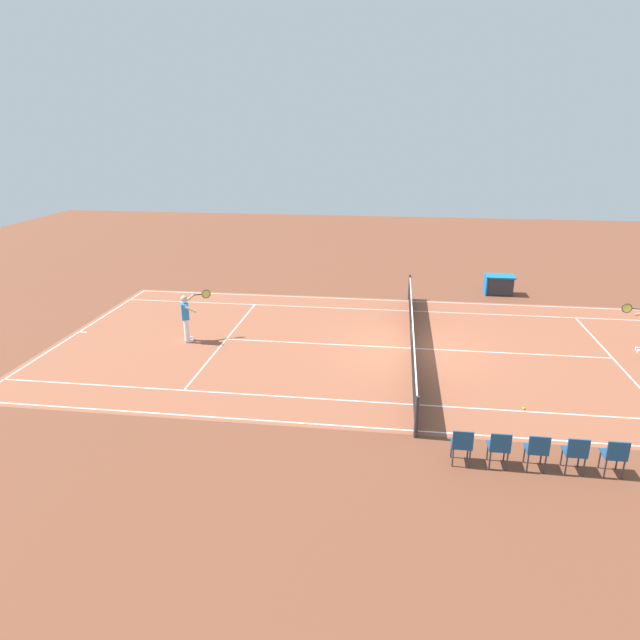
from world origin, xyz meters
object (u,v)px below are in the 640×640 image
(tennis_net, at_px, (412,335))
(spectator_chair_1, at_px, (576,452))
(tennis_player_near, at_px, (186,316))
(spectator_chair_2, at_px, (537,449))
(tennis_ball, at_px, (524,408))
(spectator_chair_3, at_px, (499,446))
(equipment_cart_tarped, at_px, (499,285))
(spectator_chair_4, at_px, (462,444))
(spectator_chair_0, at_px, (615,454))

(tennis_net, bearing_deg, spectator_chair_1, 115.79)
(tennis_player_near, bearing_deg, spectator_chair_2, 147.48)
(tennis_ball, relative_size, spectator_chair_2, 0.08)
(tennis_player_near, height_order, spectator_chair_3, tennis_player_near)
(tennis_ball, bearing_deg, equipment_cart_tarped, -95.51)
(tennis_net, xyz_separation_m, spectator_chair_4, (-0.95, 6.83, 0.03))
(spectator_chair_1, relative_size, equipment_cart_tarped, 0.70)
(spectator_chair_1, xyz_separation_m, spectator_chair_3, (1.57, 0.00, 0.00))
(tennis_ball, height_order, spectator_chair_4, spectator_chair_4)
(equipment_cart_tarped, bearing_deg, tennis_net, 61.16)
(spectator_chair_0, relative_size, spectator_chair_2, 1.00)
(tennis_net, distance_m, spectator_chair_4, 6.90)
(spectator_chair_1, bearing_deg, equipment_cart_tarped, -92.58)
(tennis_ball, xyz_separation_m, equipment_cart_tarped, (-1.07, -11.13, 0.40))
(tennis_net, relative_size, tennis_ball, 177.27)
(tennis_player_near, relative_size, spectator_chair_4, 1.93)
(tennis_net, relative_size, spectator_chair_3, 13.30)
(tennis_player_near, relative_size, equipment_cart_tarped, 1.36)
(tennis_player_near, bearing_deg, tennis_net, -177.42)
(spectator_chair_0, xyz_separation_m, equipment_cart_tarped, (0.16, -13.96, -0.08))
(tennis_net, xyz_separation_m, tennis_player_near, (7.66, 0.35, 0.44))
(spectator_chair_4, relative_size, equipment_cart_tarped, 0.70)
(tennis_ball, height_order, spectator_chair_1, spectator_chair_1)
(spectator_chair_0, bearing_deg, tennis_ball, -66.59)
(tennis_net, relative_size, tennis_player_near, 6.89)
(tennis_player_near, height_order, spectator_chair_4, tennis_player_near)
(spectator_chair_4, bearing_deg, spectator_chair_2, 180.00)
(tennis_ball, bearing_deg, tennis_player_near, -19.13)
(spectator_chair_0, height_order, spectator_chair_3, same)
(spectator_chair_0, distance_m, spectator_chair_1, 0.78)
(tennis_net, xyz_separation_m, spectator_chair_2, (-2.52, 6.83, 0.03))
(equipment_cart_tarped, bearing_deg, spectator_chair_2, 84.22)
(spectator_chair_1, bearing_deg, spectator_chair_3, 0.00)
(tennis_player_near, distance_m, spectator_chair_2, 12.07)
(tennis_net, relative_size, spectator_chair_0, 13.30)
(spectator_chair_0, distance_m, spectator_chair_4, 3.14)
(tennis_net, height_order, tennis_player_near, tennis_player_near)
(tennis_net, height_order, equipment_cart_tarped, tennis_net)
(tennis_ball, xyz_separation_m, spectator_chair_4, (1.91, 2.84, 0.49))
(spectator_chair_2, bearing_deg, tennis_net, -69.78)
(spectator_chair_3, bearing_deg, equipment_cart_tarped, -98.94)
(tennis_ball, distance_m, spectator_chair_4, 3.45)
(tennis_net, height_order, spectator_chair_1, tennis_net)
(tennis_net, distance_m, equipment_cart_tarped, 8.15)
(tennis_net, bearing_deg, equipment_cart_tarped, -118.84)
(tennis_ball, xyz_separation_m, spectator_chair_0, (-1.23, 2.84, 0.49))
(spectator_chair_1, bearing_deg, tennis_net, -64.21)
(tennis_player_near, height_order, spectator_chair_2, tennis_player_near)
(spectator_chair_1, xyz_separation_m, spectator_chair_4, (2.35, 0.00, 0.00))
(tennis_ball, bearing_deg, spectator_chair_3, 68.39)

